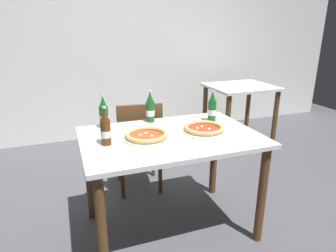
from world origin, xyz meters
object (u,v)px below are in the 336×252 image
Objects in this scene: chair_behind_table at (139,142)px; dining_table_background at (240,98)px; dining_table_main at (170,150)px; napkin_with_cutlery at (117,159)px; beer_bottle_center at (104,114)px; beer_bottle_extra at (212,108)px; pizza_margherita_near at (147,136)px; beer_bottle_left at (106,129)px; pizza_marinara_far at (204,129)px; beer_bottle_right at (150,109)px.

dining_table_background is at bearing -147.70° from chair_behind_table.
dining_table_main is 0.50m from napkin_with_cutlery.
beer_bottle_center is (-1.85, -1.05, 0.26)m from dining_table_background.
beer_bottle_extra reaches higher than napkin_with_cutlery.
dining_table_main is 6.30× the size of napkin_with_cutlery.
pizza_margherita_near is 1.25× the size of beer_bottle_left.
beer_bottle_extra is at bearing 24.19° from dining_table_main.
pizza_marinara_far is 0.46m from beer_bottle_right.
beer_bottle_left is at bearing -177.64° from dining_table_main.
chair_behind_table is 3.44× the size of beer_bottle_extra.
pizza_marinara_far is (-1.21, -1.37, 0.18)m from dining_table_background.
beer_bottle_extra reaches higher than pizza_margherita_near.
dining_table_background is at bearing 40.82° from napkin_with_cutlery.
dining_table_background is 2.60× the size of pizza_margherita_near.
dining_table_main is 0.63m from chair_behind_table.
dining_table_background is 3.24× the size of beer_bottle_left.
beer_bottle_left is 0.53m from beer_bottle_right.
dining_table_background is 2.59× the size of pizza_marinara_far.
beer_bottle_extra is (0.85, 0.20, 0.00)m from beer_bottle_left.
napkin_with_cutlery is (-0.38, -0.60, -0.10)m from beer_bottle_right.
dining_table_main is 4.86× the size of beer_bottle_extra.
beer_bottle_left is at bearing 65.98° from chair_behind_table.
chair_behind_table is 0.58m from beer_bottle_center.
pizza_marinara_far is at bearing 0.42° from beer_bottle_left.
beer_bottle_left is 1.00× the size of beer_bottle_extra.
beer_bottle_center is at bearing 88.15° from napkin_with_cutlery.
napkin_with_cutlery is (-0.25, -0.25, -0.02)m from pizza_margherita_near.
dining_table_main is at bearing 2.36° from beer_bottle_left.
dining_table_main is 1.50× the size of dining_table_background.
dining_table_background is 3.24× the size of beer_bottle_center.
pizza_marinara_far is 0.69m from beer_bottle_left.
beer_bottle_center is 0.36m from beer_bottle_right.
napkin_with_cutlery is at bearing -151.93° from beer_bottle_extra.
pizza_margherita_near reaches higher than napkin_with_cutlery.
chair_behind_table is 1.70m from dining_table_background.
dining_table_background is (1.45, 1.36, -0.04)m from dining_table_main.
beer_bottle_right is 1.30× the size of napkin_with_cutlery.
beer_bottle_center is 1.00× the size of beer_bottle_right.
dining_table_background is at bearing 29.47° from beer_bottle_center.
beer_bottle_extra is at bearing -131.56° from dining_table_background.
napkin_with_cutlery is at bearing -122.31° from beer_bottle_right.
napkin_with_cutlery is (-1.87, -1.61, 0.16)m from dining_table_background.
dining_table_main is 0.22m from pizza_margherita_near.
beer_bottle_right is at bearing 96.84° from dining_table_main.
dining_table_background is at bearing 40.04° from pizza_margherita_near.
chair_behind_table reaches higher than dining_table_main.
dining_table_main is at bearing -83.16° from beer_bottle_right.
beer_bottle_left is (-1.89, -1.38, 0.26)m from dining_table_background.
pizza_margherita_near is 0.62m from beer_bottle_extra.
beer_bottle_right reaches higher than chair_behind_table.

